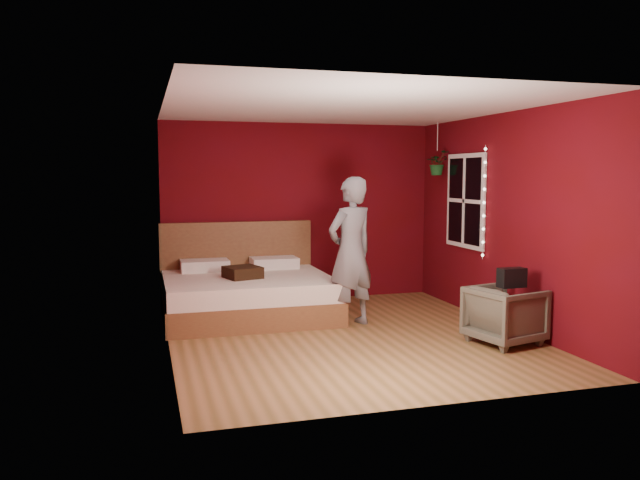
{
  "coord_description": "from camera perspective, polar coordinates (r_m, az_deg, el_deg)",
  "views": [
    {
      "loc": [
        -2.24,
        -6.66,
        1.85
      ],
      "look_at": [
        -0.22,
        0.4,
        1.08
      ],
      "focal_mm": 35.0,
      "sensor_mm": 36.0,
      "label": 1
    }
  ],
  "objects": [
    {
      "name": "floor",
      "position": [
        7.26,
        2.57,
        -8.79
      ],
      "size": [
        4.5,
        4.5,
        0.0
      ],
      "primitive_type": "plane",
      "color": "olive",
      "rests_on": "ground"
    },
    {
      "name": "room_walls",
      "position": [
        7.03,
        2.63,
        4.57
      ],
      "size": [
        4.04,
        4.54,
        2.62
      ],
      "color": "#570914",
      "rests_on": "ground"
    },
    {
      "name": "window",
      "position": [
        8.66,
        13.14,
        3.51
      ],
      "size": [
        0.05,
        0.97,
        1.27
      ],
      "color": "white",
      "rests_on": "room_walls"
    },
    {
      "name": "fairy_lights",
      "position": [
        8.19,
        14.77,
        3.33
      ],
      "size": [
        0.04,
        0.04,
        1.45
      ],
      "color": "silver",
      "rests_on": "room_walls"
    },
    {
      "name": "bed",
      "position": [
        8.29,
        -6.76,
        -4.78
      ],
      "size": [
        2.15,
        1.83,
        1.18
      ],
      "color": "brown",
      "rests_on": "ground"
    },
    {
      "name": "person",
      "position": [
        7.62,
        2.83,
        -1.09
      ],
      "size": [
        0.78,
        0.65,
        1.83
      ],
      "primitive_type": "imported",
      "rotation": [
        0.0,
        0.0,
        3.52
      ],
      "color": "slate",
      "rests_on": "ground"
    },
    {
      "name": "armchair",
      "position": [
        7.18,
        16.56,
        -6.6
      ],
      "size": [
        0.84,
        0.82,
        0.64
      ],
      "primitive_type": "imported",
      "rotation": [
        0.0,
        0.0,
        1.81
      ],
      "color": "#565644",
      "rests_on": "ground"
    },
    {
      "name": "handbag",
      "position": [
        7.07,
        17.13,
        -3.3
      ],
      "size": [
        0.3,
        0.16,
        0.21
      ],
      "primitive_type": "cube",
      "rotation": [
        0.0,
        0.0,
        0.05
      ],
      "color": "black",
      "rests_on": "armchair"
    },
    {
      "name": "throw_pillow",
      "position": [
        8.02,
        -7.09,
        -2.95
      ],
      "size": [
        0.51,
        0.51,
        0.15
      ],
      "primitive_type": "cube",
      "rotation": [
        0.0,
        0.0,
        0.28
      ],
      "color": "black",
      "rests_on": "bed"
    },
    {
      "name": "hanging_plant",
      "position": [
        9.15,
        10.65,
        6.94
      ],
      "size": [
        0.4,
        0.38,
        0.76
      ],
      "color": "silver",
      "rests_on": "room_walls"
    }
  ]
}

